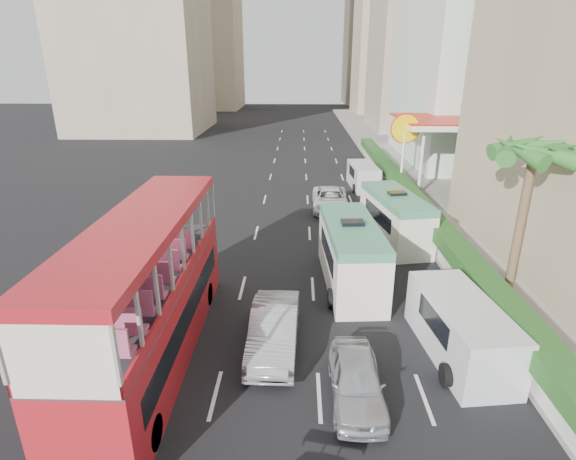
{
  "coord_description": "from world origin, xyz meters",
  "views": [
    {
      "loc": [
        -1.09,
        -13.09,
        9.61
      ],
      "look_at": [
        -1.5,
        4.0,
        3.2
      ],
      "focal_mm": 28.0,
      "sensor_mm": 36.0,
      "label": 1
    }
  ],
  "objects_px": {
    "palm_tree": "(520,228)",
    "shell_station": "(437,153)",
    "car_silver_lane_b": "(355,398)",
    "panel_van_far": "(363,176)",
    "double_decker_bus": "(149,290)",
    "panel_van_near": "(460,329)",
    "car_silver_lane_a": "(274,348)",
    "minibus_far": "(395,218)",
    "van_asset": "(330,209)",
    "minibus_near": "(351,254)"
  },
  "relations": [
    {
      "from": "minibus_near",
      "to": "palm_tree",
      "type": "bearing_deg",
      "value": -17.27
    },
    {
      "from": "minibus_near",
      "to": "car_silver_lane_a",
      "type": "bearing_deg",
      "value": -125.86
    },
    {
      "from": "van_asset",
      "to": "minibus_far",
      "type": "relative_size",
      "value": 0.83
    },
    {
      "from": "minibus_near",
      "to": "panel_van_near",
      "type": "relative_size",
      "value": 1.29
    },
    {
      "from": "panel_van_far",
      "to": "minibus_near",
      "type": "bearing_deg",
      "value": -103.38
    },
    {
      "from": "double_decker_bus",
      "to": "panel_van_near",
      "type": "xyz_separation_m",
      "value": [
        10.52,
        0.28,
        -1.51
      ]
    },
    {
      "from": "double_decker_bus",
      "to": "van_asset",
      "type": "distance_m",
      "value": 18.33
    },
    {
      "from": "palm_tree",
      "to": "car_silver_lane_b",
      "type": "bearing_deg",
      "value": -139.7
    },
    {
      "from": "panel_van_near",
      "to": "shell_station",
      "type": "distance_m",
      "value": 23.44
    },
    {
      "from": "double_decker_bus",
      "to": "panel_van_far",
      "type": "height_order",
      "value": "double_decker_bus"
    },
    {
      "from": "panel_van_near",
      "to": "palm_tree",
      "type": "height_order",
      "value": "palm_tree"
    },
    {
      "from": "panel_van_near",
      "to": "palm_tree",
      "type": "relative_size",
      "value": 0.79
    },
    {
      "from": "van_asset",
      "to": "minibus_near",
      "type": "xyz_separation_m",
      "value": [
        0.19,
        -11.13,
        1.45
      ]
    },
    {
      "from": "minibus_near",
      "to": "panel_van_near",
      "type": "bearing_deg",
      "value": -62.38
    },
    {
      "from": "palm_tree",
      "to": "shell_station",
      "type": "distance_m",
      "value": 19.14
    },
    {
      "from": "palm_tree",
      "to": "shell_station",
      "type": "relative_size",
      "value": 0.8
    },
    {
      "from": "car_silver_lane_a",
      "to": "palm_tree",
      "type": "distance_m",
      "value": 10.87
    },
    {
      "from": "palm_tree",
      "to": "shell_station",
      "type": "height_order",
      "value": "palm_tree"
    },
    {
      "from": "van_asset",
      "to": "shell_station",
      "type": "relative_size",
      "value": 0.65
    },
    {
      "from": "car_silver_lane_b",
      "to": "panel_van_far",
      "type": "bearing_deg",
      "value": 82.15
    },
    {
      "from": "shell_station",
      "to": "panel_van_near",
      "type": "bearing_deg",
      "value": -103.56
    },
    {
      "from": "van_asset",
      "to": "palm_tree",
      "type": "bearing_deg",
      "value": -61.13
    },
    {
      "from": "minibus_near",
      "to": "panel_van_near",
      "type": "xyz_separation_m",
      "value": [
        3.21,
        -5.3,
        -0.44
      ]
    },
    {
      "from": "car_silver_lane_a",
      "to": "car_silver_lane_b",
      "type": "distance_m",
      "value": 3.62
    },
    {
      "from": "panel_van_near",
      "to": "car_silver_lane_b",
      "type": "bearing_deg",
      "value": -155.61
    },
    {
      "from": "panel_van_near",
      "to": "panel_van_far",
      "type": "relative_size",
      "value": 1.08
    },
    {
      "from": "van_asset",
      "to": "shell_station",
      "type": "height_order",
      "value": "shell_station"
    },
    {
      "from": "car_silver_lane_a",
      "to": "minibus_near",
      "type": "relative_size",
      "value": 0.71
    },
    {
      "from": "shell_station",
      "to": "panel_van_far",
      "type": "bearing_deg",
      "value": -176.28
    },
    {
      "from": "panel_van_far",
      "to": "palm_tree",
      "type": "distance_m",
      "value": 19.13
    },
    {
      "from": "car_silver_lane_a",
      "to": "palm_tree",
      "type": "bearing_deg",
      "value": 21.57
    },
    {
      "from": "minibus_far",
      "to": "shell_station",
      "type": "height_order",
      "value": "shell_station"
    },
    {
      "from": "van_asset",
      "to": "shell_station",
      "type": "distance_m",
      "value": 11.23
    },
    {
      "from": "car_silver_lane_a",
      "to": "minibus_far",
      "type": "distance_m",
      "value": 12.23
    },
    {
      "from": "panel_van_far",
      "to": "car_silver_lane_b",
      "type": "bearing_deg",
      "value": -101.86
    },
    {
      "from": "car_silver_lane_b",
      "to": "minibus_near",
      "type": "relative_size",
      "value": 0.59
    },
    {
      "from": "car_silver_lane_a",
      "to": "panel_van_near",
      "type": "relative_size",
      "value": 0.92
    },
    {
      "from": "double_decker_bus",
      "to": "shell_station",
      "type": "bearing_deg",
      "value": 55.18
    },
    {
      "from": "panel_van_near",
      "to": "palm_tree",
      "type": "distance_m",
      "value": 5.5
    },
    {
      "from": "double_decker_bus",
      "to": "panel_van_near",
      "type": "height_order",
      "value": "double_decker_bus"
    },
    {
      "from": "van_asset",
      "to": "shell_station",
      "type": "bearing_deg",
      "value": 36.46
    },
    {
      "from": "palm_tree",
      "to": "minibus_near",
      "type": "bearing_deg",
      "value": 166.33
    },
    {
      "from": "car_silver_lane_b",
      "to": "minibus_near",
      "type": "xyz_separation_m",
      "value": [
        0.6,
        7.6,
        1.45
      ]
    },
    {
      "from": "car_silver_lane_a",
      "to": "panel_van_far",
      "type": "relative_size",
      "value": 0.99
    },
    {
      "from": "minibus_far",
      "to": "van_asset",
      "type": "bearing_deg",
      "value": 108.8
    },
    {
      "from": "car_silver_lane_b",
      "to": "minibus_far",
      "type": "xyz_separation_m",
      "value": [
        3.65,
        12.91,
        1.38
      ]
    },
    {
      "from": "double_decker_bus",
      "to": "van_asset",
      "type": "relative_size",
      "value": 2.13
    },
    {
      "from": "car_silver_lane_b",
      "to": "van_asset",
      "type": "xyz_separation_m",
      "value": [
        0.42,
        18.72,
        0.0
      ]
    },
    {
      "from": "van_asset",
      "to": "minibus_near",
      "type": "relative_size",
      "value": 0.79
    },
    {
      "from": "double_decker_bus",
      "to": "minibus_near",
      "type": "bearing_deg",
      "value": 37.38
    }
  ]
}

